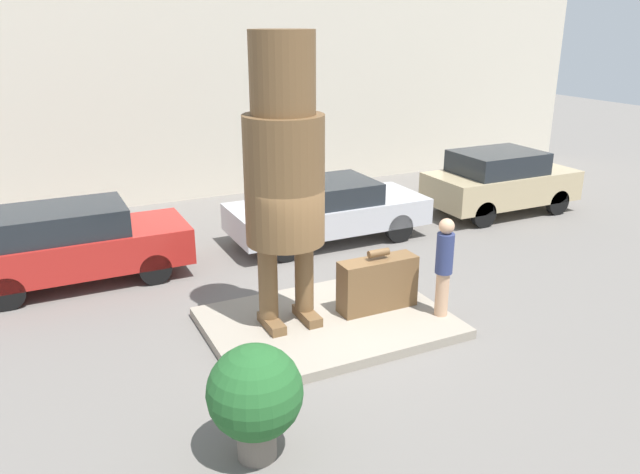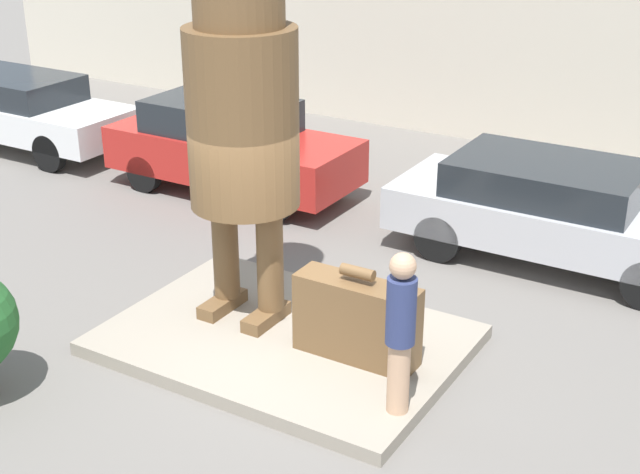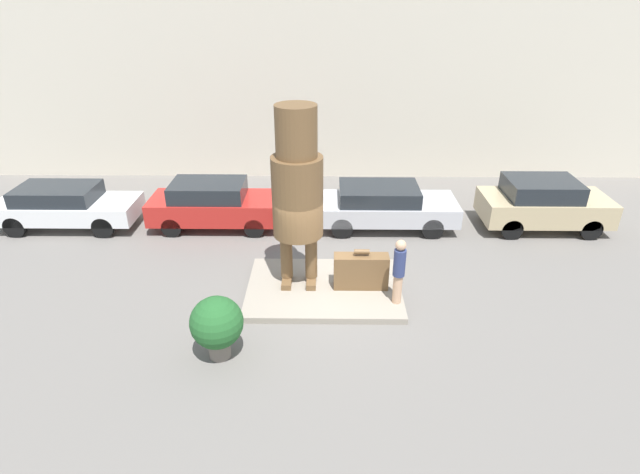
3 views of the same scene
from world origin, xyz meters
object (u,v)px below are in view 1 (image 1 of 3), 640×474
object	(u,v)px
statue_figure	(284,162)
parked_car_tan	(500,181)
giant_suitcase	(378,284)
tourist	(444,263)
parked_car_red	(74,243)
parked_car_silver	(326,209)
planter_pot	(255,395)

from	to	relation	value
statue_figure	parked_car_tan	size ratio (longest dim) A/B	1.16
giant_suitcase	tourist	size ratio (longest dim) A/B	0.81
parked_car_red	giant_suitcase	bearing A→B (deg)	-40.54
tourist	parked_car_red	bearing A→B (deg)	139.66
giant_suitcase	parked_car_silver	bearing A→B (deg)	76.29
tourist	parked_car_tan	size ratio (longest dim) A/B	0.43
tourist	parked_car_silver	bearing A→B (deg)	88.63
tourist	parked_car_red	xyz separation A→B (m)	(-5.49, 4.67, -0.29)
planter_pot	giant_suitcase	bearing A→B (deg)	38.86
statue_figure	parked_car_silver	world-z (taller)	statue_figure
parked_car_silver	parked_car_tan	bearing A→B (deg)	-0.20
statue_figure	parked_car_tan	xyz separation A→B (m)	(7.87, 3.77, -2.04)
planter_pot	parked_car_silver	bearing A→B (deg)	57.50
tourist	parked_car_silver	distance (m)	4.74
tourist	parked_car_tan	world-z (taller)	tourist
statue_figure	giant_suitcase	size ratio (longest dim) A/B	3.32
parked_car_red	planter_pot	xyz separation A→B (m)	(1.38, -6.57, 0.03)
parked_car_silver	parked_car_red	bearing A→B (deg)	-179.37
parked_car_tan	planter_pot	world-z (taller)	parked_car_tan
tourist	parked_car_tan	distance (m)	7.15
tourist	planter_pot	bearing A→B (deg)	-155.14
giant_suitcase	parked_car_tan	size ratio (longest dim) A/B	0.35
statue_figure	parked_car_red	bearing A→B (deg)	128.81
statue_figure	planter_pot	bearing A→B (deg)	-119.49
tourist	giant_suitcase	bearing A→B (deg)	140.74
parked_car_red	parked_car_tan	xyz separation A→B (m)	(10.86, 0.04, 0.06)
statue_figure	parked_car_tan	distance (m)	8.96
statue_figure	parked_car_red	xyz separation A→B (m)	(-2.99, 3.72, -2.10)
parked_car_silver	planter_pot	bearing A→B (deg)	-122.50
parked_car_red	parked_car_silver	xyz separation A→B (m)	(5.61, 0.06, -0.04)
tourist	statue_figure	bearing A→B (deg)	159.32
planter_pot	tourist	bearing A→B (deg)	24.86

